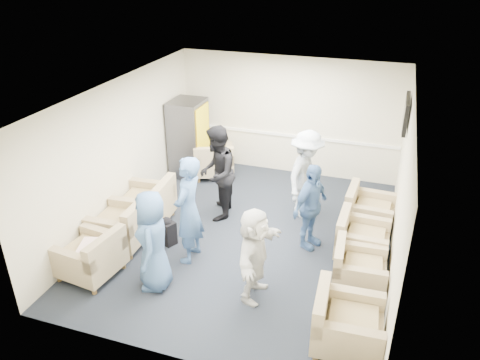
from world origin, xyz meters
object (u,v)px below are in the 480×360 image
(armchair_right_midnear, at_px, (356,270))
(person_mid_left, at_px, (188,210))
(armchair_corner, at_px, (214,162))
(person_back_right, at_px, (306,175))
(vending_machine, at_px, (189,138))
(person_front_left, at_px, (153,241))
(armchair_left_far, at_px, (148,205))
(armchair_left_mid, at_px, (123,226))
(armchair_left_near, at_px, (93,258))
(armchair_right_midfar, at_px, (359,240))
(person_mid_right, at_px, (310,207))
(armchair_right_far, at_px, (366,212))
(armchair_right_near, at_px, (343,325))
(person_front_right, at_px, (254,254))
(person_back_left, at_px, (217,173))

(armchair_right_midnear, relative_size, person_mid_left, 0.44)
(armchair_corner, distance_m, person_back_right, 2.61)
(vending_machine, distance_m, person_front_left, 4.06)
(armchair_left_far, xyz_separation_m, armchair_right_midnear, (3.95, -0.68, -0.06))
(person_back_right, bearing_deg, armchair_left_far, 127.37)
(armchair_left_mid, bearing_deg, armchair_left_near, -0.48)
(person_mid_left, xyz_separation_m, person_back_right, (1.53, 2.03, -0.05))
(armchair_right_midfar, relative_size, person_mid_right, 0.55)
(armchair_right_far, relative_size, armchair_corner, 0.78)
(person_mid_left, height_order, person_back_right, person_mid_left)
(armchair_left_mid, height_order, person_back_right, person_back_right)
(armchair_left_mid, height_order, armchair_corner, armchair_left_mid)
(armchair_right_near, xyz_separation_m, person_front_right, (-1.40, 0.59, 0.39))
(armchair_corner, distance_m, person_mid_left, 3.25)
(person_front_right, bearing_deg, person_back_right, -2.35)
(person_front_right, bearing_deg, vending_machine, 38.91)
(armchair_corner, distance_m, person_front_left, 3.99)
(armchair_right_near, bearing_deg, armchair_corner, 36.31)
(armchair_corner, bearing_deg, armchair_left_far, 56.71)
(armchair_left_mid, relative_size, person_mid_left, 0.51)
(person_mid_left, distance_m, person_front_right, 1.44)
(armchair_right_midnear, relative_size, person_front_left, 0.51)
(armchair_left_mid, height_order, armchair_right_midnear, armchair_left_mid)
(person_front_left, bearing_deg, armchair_right_midfar, 102.31)
(armchair_left_mid, distance_m, person_front_left, 1.42)
(person_front_left, bearing_deg, armchair_left_near, -102.28)
(person_back_left, bearing_deg, armchair_left_near, -38.65)
(person_back_left, relative_size, person_back_right, 1.05)
(person_back_right, bearing_deg, armchair_right_near, -146.76)
(armchair_right_near, bearing_deg, armchair_right_far, -3.39)
(armchair_right_far, xyz_separation_m, person_front_left, (-2.95, -2.74, 0.47))
(armchair_right_midfar, height_order, person_mid_left, person_mid_left)
(armchair_corner, height_order, person_back_right, person_back_right)
(armchair_corner, bearing_deg, vending_machine, -19.24)
(armchair_right_far, relative_size, person_mid_left, 0.48)
(armchair_left_mid, bearing_deg, armchair_right_midnear, 90.08)
(armchair_right_midfar, xyz_separation_m, armchair_right_far, (0.04, 0.98, 0.01))
(armchair_right_midfar, distance_m, person_mid_right, 0.98)
(person_front_right, bearing_deg, person_back_left, 36.56)
(armchair_left_near, relative_size, person_front_right, 0.66)
(armchair_left_near, bearing_deg, person_front_right, 105.07)
(person_mid_left, height_order, person_front_right, person_mid_left)
(armchair_corner, xyz_separation_m, person_front_right, (2.08, -3.69, 0.39))
(armchair_left_far, bearing_deg, person_mid_right, 90.01)
(vending_machine, height_order, person_back_right, person_back_right)
(person_mid_right, bearing_deg, person_front_left, 155.25)
(armchair_left_mid, distance_m, person_back_right, 3.50)
(person_front_right, bearing_deg, armchair_left_mid, 79.84)
(armchair_left_far, height_order, armchair_right_far, armchair_left_far)
(armchair_right_midnear, bearing_deg, armchair_left_far, 77.19)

